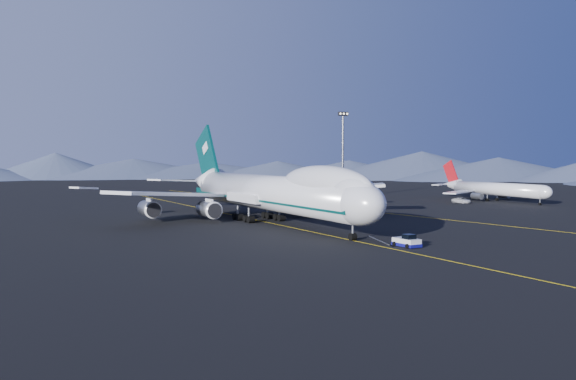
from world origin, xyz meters
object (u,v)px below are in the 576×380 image
boeing_747 (271,192)px  service_van (462,200)px  pushback_tug (407,243)px  second_jet (493,189)px  floodlight_mast (343,155)px

boeing_747 → service_van: boeing_747 is taller
pushback_tug → second_jet: second_jet is taller
second_jet → pushback_tug: bearing=-129.6°
second_jet → service_van: size_ratio=7.45×
pushback_tug → service_van: (61.60, 53.74, 0.15)m
boeing_747 → floodlight_mast: (47.46, 48.04, 6.66)m
second_jet → floodlight_mast: (-29.69, 28.39, 9.18)m
pushback_tug → second_jet: 92.36m
service_van → boeing_747: bearing=-168.4°
boeing_747 → floodlight_mast: size_ratio=2.94×
boeing_747 → floodlight_mast: 67.86m
second_jet → service_van: (-12.55, -1.25, -2.58)m
service_van → floodlight_mast: 36.20m
pushback_tug → service_van: pushback_tug is taller
second_jet → boeing_747: bearing=-151.8°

